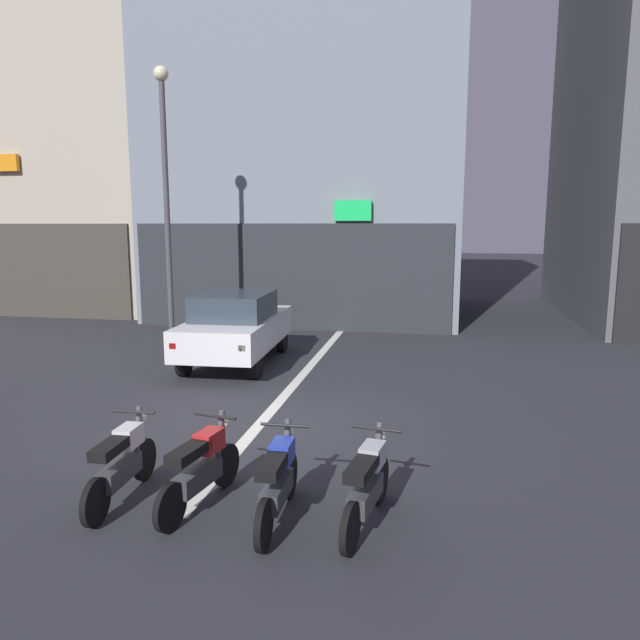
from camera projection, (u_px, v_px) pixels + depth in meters
ground_plane at (259, 426)px, 9.22m from camera, size 120.00×120.00×0.00m
lane_centre_line at (326, 348)px, 15.03m from camera, size 0.20×18.00×0.01m
building_corner_left at (63, 89)px, 22.56m from camera, size 9.38×7.60×16.83m
building_mid_block at (317, 13)px, 20.35m from camera, size 10.09×9.03×21.02m
car_white_crossing_near at (236, 326)px, 13.23m from camera, size 1.94×4.17×1.64m
street_lamp at (166, 182)px, 14.26m from camera, size 0.36×0.36×6.91m
motorcycle_white_row_leftmost at (122, 462)px, 6.66m from camera, size 0.55×1.67×0.98m
motorcycle_red_row_left_mid at (201, 467)px, 6.52m from camera, size 0.55×1.66×0.98m
motorcycle_blue_row_centre at (278, 480)px, 6.19m from camera, size 0.55×1.67×0.98m
motorcycle_silver_row_right_mid at (367, 484)px, 6.10m from camera, size 0.55×1.66×0.98m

